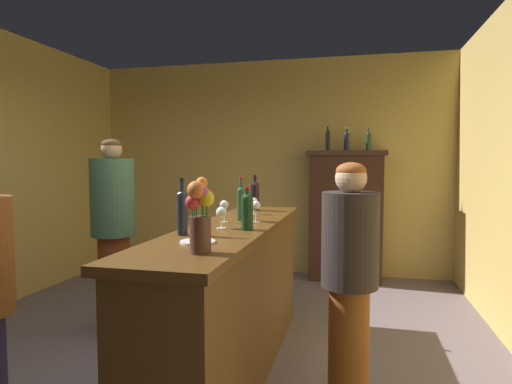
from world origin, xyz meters
TOP-DOWN VIEW (x-y plane):
  - floor at (0.00, 0.00)m, footprint 7.74×7.74m
  - wall_back at (0.00, 3.04)m, footprint 4.94×0.12m
  - bar_counter at (0.37, 0.00)m, footprint 0.56×2.54m
  - display_cabinet at (1.07, 2.74)m, footprint 0.98×0.42m
  - wine_bottle_riesling at (0.20, -0.46)m, footprint 0.06×0.06m
  - wine_bottle_malbec at (0.36, 0.26)m, footprint 0.07×0.07m
  - wine_bottle_pinot at (0.52, -0.18)m, footprint 0.08×0.08m
  - wine_bottle_rose at (0.31, 0.93)m, footprint 0.08×0.08m
  - wine_glass_front at (0.37, 0.64)m, footprint 0.06×0.06m
  - wine_glass_mid at (0.27, 0.13)m, footprint 0.06×0.06m
  - wine_glass_rear at (0.49, 0.20)m, footprint 0.07×0.07m
  - wine_glass_spare at (0.34, -0.15)m, footprint 0.07×0.07m
  - flower_arrangement at (0.48, -0.92)m, footprint 0.14×0.13m
  - cheese_plate at (0.37, -0.67)m, footprint 0.19×0.19m
  - display_bottle_left at (0.82, 2.74)m, footprint 0.06×0.06m
  - display_bottle_midleft at (1.06, 2.74)m, footprint 0.07×0.07m
  - display_bottle_center at (1.33, 2.74)m, footprint 0.07×0.07m
  - patron_near_entrance at (-0.86, 0.50)m, footprint 0.37×0.37m
  - bartender at (1.17, -0.28)m, footprint 0.33×0.33m

SIDE VIEW (x-z plane):
  - floor at x=0.00m, z-range 0.00..0.00m
  - bar_counter at x=0.37m, z-range 0.00..1.08m
  - bartender at x=1.17m, z-range 0.07..1.58m
  - display_cabinet at x=1.07m, z-range 0.04..1.69m
  - patron_near_entrance at x=-0.86m, z-range 0.08..1.79m
  - cheese_plate at x=0.37m, z-range 1.07..1.09m
  - wine_glass_spare at x=0.34m, z-range 1.10..1.25m
  - wine_glass_front at x=0.37m, z-range 1.11..1.25m
  - wine_glass_rear at x=0.49m, z-range 1.11..1.26m
  - wine_glass_mid at x=0.27m, z-range 1.11..1.27m
  - wine_bottle_pinot at x=0.52m, z-range 1.06..1.35m
  - wine_bottle_malbec at x=0.36m, z-range 1.05..1.38m
  - wine_bottle_rose at x=0.31m, z-range 1.06..1.38m
  - wine_bottle_riesling at x=0.20m, z-range 1.05..1.39m
  - flower_arrangement at x=0.48m, z-range 1.08..1.45m
  - wall_back at x=0.00m, z-range 0.00..2.89m
  - display_bottle_midleft at x=1.06m, z-range 1.64..1.93m
  - display_bottle_center at x=1.33m, z-range 1.63..1.94m
  - display_bottle_left at x=0.82m, z-range 1.64..1.97m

